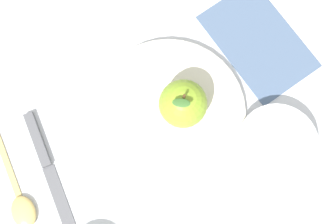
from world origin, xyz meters
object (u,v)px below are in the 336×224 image
at_px(side_bowl, 276,145).
at_px(dinner_plate, 168,113).
at_px(spoon, 20,201).
at_px(linen_napkin, 258,41).
at_px(knife, 47,165).
at_px(apple, 183,104).

bearing_deg(side_bowl, dinner_plate, -84.53).
relative_size(side_bowl, spoon, 0.90).
relative_size(spoon, linen_napkin, 0.73).
bearing_deg(linen_napkin, dinner_plate, -27.58).
bearing_deg(knife, apple, 134.97).
xyz_separation_m(dinner_plate, knife, (0.14, -0.13, -0.01)).
bearing_deg(dinner_plate, side_bowl, 95.47).
height_order(apple, linen_napkin, apple).
relative_size(knife, linen_napkin, 0.90).
bearing_deg(apple, knife, -45.03).
bearing_deg(knife, spoon, -11.92).
bearing_deg(linen_napkin, spoon, -32.60).
distance_m(side_bowl, linen_napkin, 0.17).
xyz_separation_m(side_bowl, spoon, (0.22, -0.31, -0.01)).
bearing_deg(apple, dinner_plate, -53.83).
relative_size(knife, spoon, 1.22).
relative_size(apple, linen_napkin, 0.46).
distance_m(dinner_plate, linen_napkin, 0.18).
bearing_deg(side_bowl, spoon, -55.13).
bearing_deg(dinner_plate, linen_napkin, 152.42).
bearing_deg(linen_napkin, side_bowl, 27.97).
distance_m(spoon, linen_napkin, 0.43).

